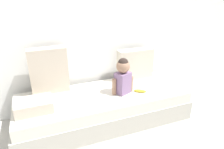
# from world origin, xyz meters

# --- Properties ---
(ground_plane) EXTENTS (12.00, 12.00, 0.00)m
(ground_plane) POSITION_xyz_m (0.00, 0.00, 0.00)
(ground_plane) COLOR #B2ADA3
(back_wall) EXTENTS (5.45, 0.10, 2.41)m
(back_wall) POSITION_xyz_m (0.00, 0.55, 1.20)
(back_wall) COLOR white
(back_wall) RESTS_ON ground
(couch) EXTENTS (2.25, 0.83, 0.40)m
(couch) POSITION_xyz_m (0.00, 0.00, 0.20)
(couch) COLOR beige
(couch) RESTS_ON ground
(throw_pillow_left) EXTENTS (0.47, 0.16, 0.59)m
(throw_pillow_left) POSITION_xyz_m (-0.62, 0.32, 0.70)
(throw_pillow_left) COLOR #C1B29E
(throw_pillow_left) RESTS_ON couch
(throw_pillow_right) EXTENTS (0.53, 0.16, 0.44)m
(throw_pillow_right) POSITION_xyz_m (0.62, 0.32, 0.62)
(throw_pillow_right) COLOR beige
(throw_pillow_right) RESTS_ON couch
(toddler) EXTENTS (0.29, 0.21, 0.47)m
(toddler) POSITION_xyz_m (0.25, -0.06, 0.65)
(toddler) COLOR gray
(toddler) RESTS_ON couch
(banana) EXTENTS (0.17, 0.13, 0.04)m
(banana) POSITION_xyz_m (0.46, -0.14, 0.42)
(banana) COLOR yellow
(banana) RESTS_ON couch
(folded_blanket) EXTENTS (0.40, 0.28, 0.13)m
(folded_blanket) POSITION_xyz_m (-0.84, -0.10, 0.47)
(folded_blanket) COLOR beige
(folded_blanket) RESTS_ON couch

